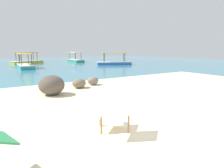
# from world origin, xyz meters

# --- Properties ---
(sand_beach) EXTENTS (18.00, 14.00, 0.04)m
(sand_beach) POSITION_xyz_m (0.00, 0.00, 0.02)
(sand_beach) COLOR beige
(sand_beach) RESTS_ON ground
(water_surface) EXTENTS (60.00, 36.00, 0.03)m
(water_surface) POSITION_xyz_m (0.00, 22.00, 0.00)
(water_surface) COLOR teal
(water_surface) RESTS_ON ground
(deck_chair_far) EXTENTS (0.82, 0.92, 0.68)m
(deck_chair_far) POSITION_xyz_m (-0.90, 0.92, 0.42)
(deck_chair_far) COLOR #A37A4C
(deck_chair_far) RESTS_ON sand_beach
(shore_rock_large) EXTENTS (1.04, 1.06, 0.69)m
(shore_rock_large) POSITION_xyz_m (-1.03, 4.74, 0.39)
(shore_rock_large) COLOR brown
(shore_rock_large) RESTS_ON sand_beach
(shore_rock_medium) EXTENTS (0.82, 0.80, 0.39)m
(shore_rock_medium) POSITION_xyz_m (0.27, 5.38, 0.24)
(shore_rock_medium) COLOR #756651
(shore_rock_medium) RESTS_ON sand_beach
(shore_rock_small) EXTENTS (0.60, 0.56, 0.37)m
(shore_rock_small) POSITION_xyz_m (1.09, 5.70, 0.23)
(shore_rock_small) COLOR gray
(shore_rock_small) RESTS_ON sand_beach
(boat_green) EXTENTS (1.23, 3.69, 1.29)m
(boat_green) POSITION_xyz_m (7.04, 22.45, 0.29)
(boat_green) COLOR #338E66
(boat_green) RESTS_ON water_surface
(boat_teal) EXTENTS (1.32, 3.72, 1.29)m
(boat_teal) POSITION_xyz_m (-0.09, 16.29, 0.29)
(boat_teal) COLOR teal
(boat_teal) RESTS_ON water_surface
(boat_yellow) EXTENTS (3.84, 2.44, 1.29)m
(boat_yellow) POSITION_xyz_m (1.02, 22.29, 0.29)
(boat_yellow) COLOR gold
(boat_yellow) RESTS_ON water_surface
(boat_blue) EXTENTS (3.81, 2.62, 1.29)m
(boat_blue) POSITION_xyz_m (8.56, 15.32, 0.29)
(boat_blue) COLOR #3866B7
(boat_blue) RESTS_ON water_surface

